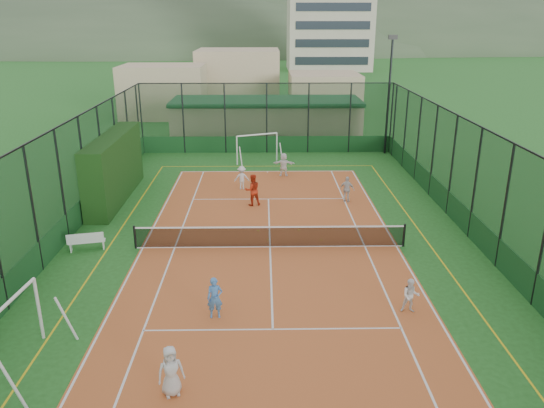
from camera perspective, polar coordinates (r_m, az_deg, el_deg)
The scene contains 19 objects.
ground at distance 22.98m, azimuth -0.21°, elevation -4.67°, with size 300.00×300.00×0.00m, color #24591E.
court_slab at distance 22.98m, azimuth -0.21°, elevation -4.66°, with size 11.17×23.97×0.01m, color #C35C2B.
tennis_net at distance 22.77m, azimuth -0.21°, elevation -3.45°, with size 11.67×0.12×1.06m, color black, non-canonical shape.
perimeter_fence at distance 22.08m, azimuth -0.22°, elevation 1.26°, with size 18.12×34.12×5.00m, color black, non-canonical shape.
floodlight_ne at distance 38.96m, azimuth 12.43°, elevation 11.26°, with size 0.60×0.26×8.25m, color black, non-canonical shape.
clubhouse at distance 43.68m, azimuth -0.62°, elevation 9.17°, with size 15.20×7.20×3.15m, color tan, non-canonical shape.
distant_hills at distance 171.23m, azimuth -0.93°, elevation 16.35°, with size 200.00×60.00×24.00m, color #384C33, non-canonical shape.
hedge_left at distance 29.81m, azimuth -16.61°, elevation 3.77°, with size 1.20×7.98×3.49m, color black.
white_bench at distance 23.89m, azimuth -19.30°, elevation -3.76°, with size 1.51×0.41×0.85m, color white, non-canonical shape.
futsal_goal_near at distance 16.75m, azimuth -26.20°, elevation -12.78°, with size 0.92×3.18×2.05m, color white, non-canonical shape.
futsal_goal_far at distance 36.10m, azimuth -1.61°, elevation 5.97°, with size 3.00×0.87×1.93m, color white, non-canonical shape.
child_near_left at distance 14.67m, azimuth -10.83°, elevation -17.23°, with size 0.70×0.45×1.43m, color silver.
child_near_mid at distance 17.72m, azimuth -6.17°, elevation -10.01°, with size 0.52×0.34×1.41m, color #457EC3.
child_near_right at distance 18.55m, azimuth 14.69°, elevation -9.52°, with size 0.59×0.46×1.21m, color white.
child_far_left at distance 30.50m, azimuth -3.28°, elevation 2.85°, with size 0.88×0.50×1.36m, color silver.
child_far_right at distance 28.59m, azimuth 8.08°, elevation 1.58°, with size 0.82×0.34×1.40m, color silver.
child_far_back at distance 33.03m, azimuth 1.26°, elevation 4.27°, with size 1.35×0.43×1.46m, color white.
coach at distance 27.77m, azimuth -2.11°, elevation 1.53°, with size 0.82×0.64×1.68m, color #B52A13.
tennis_balls at distance 24.13m, azimuth 1.55°, elevation -3.35°, with size 2.88×1.25×0.07m.
Camera 1 is at (-0.28, -20.97, 9.41)m, focal length 35.00 mm.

